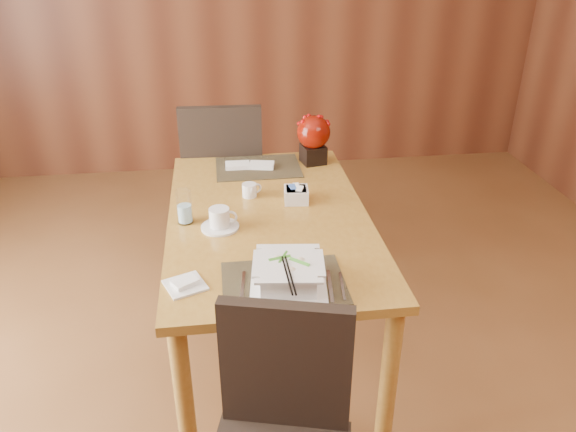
{
  "coord_description": "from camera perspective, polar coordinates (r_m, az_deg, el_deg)",
  "views": [
    {
      "loc": [
        -0.21,
        -1.64,
        1.93
      ],
      "look_at": [
        0.06,
        0.35,
        0.87
      ],
      "focal_mm": 35.0,
      "sensor_mm": 36.0,
      "label": 1
    }
  ],
  "objects": [
    {
      "name": "soup_setting",
      "position": [
        2.02,
        0.04,
        -6.06
      ],
      "size": [
        0.3,
        0.3,
        0.11
      ],
      "rotation": [
        0.0,
        0.0,
        -0.12
      ],
      "color": "silver",
      "rests_on": "dining_table"
    },
    {
      "name": "placemat_far",
      "position": [
        3.04,
        -3.06,
        4.96
      ],
      "size": [
        0.45,
        0.33,
        0.01
      ],
      "primitive_type": "cube",
      "color": "black",
      "rests_on": "dining_table"
    },
    {
      "name": "placemat_near",
      "position": [
        2.07,
        -0.44,
        -6.8
      ],
      "size": [
        0.45,
        0.33,
        0.01
      ],
      "primitive_type": "cube",
      "color": "black",
      "rests_on": "dining_table"
    },
    {
      "name": "far_chair",
      "position": [
        3.41,
        -6.54,
        4.29
      ],
      "size": [
        0.5,
        0.51,
        1.03
      ],
      "rotation": [
        0.0,
        0.0,
        3.09
      ],
      "color": "black",
      "rests_on": "ground"
    },
    {
      "name": "berry_decor",
      "position": [
        3.06,
        2.61,
        8.07
      ],
      "size": [
        0.18,
        0.18,
        0.27
      ],
      "rotation": [
        0.0,
        0.0,
        0.21
      ],
      "color": "black",
      "rests_on": "dining_table"
    },
    {
      "name": "sugar_caddy",
      "position": [
        2.65,
        0.84,
        2.16
      ],
      "size": [
        0.12,
        0.12,
        0.07
      ],
      "primitive_type": "cube",
      "rotation": [
        0.0,
        0.0,
        -0.09
      ],
      "color": "silver",
      "rests_on": "dining_table"
    },
    {
      "name": "creamer_jug",
      "position": [
        2.71,
        -3.95,
        2.63
      ],
      "size": [
        0.11,
        0.11,
        0.06
      ],
      "primitive_type": null,
      "rotation": [
        0.0,
        0.0,
        0.3
      ],
      "color": "silver",
      "rests_on": "dining_table"
    },
    {
      "name": "coffee_cup",
      "position": [
        2.43,
        -6.96,
        -0.39
      ],
      "size": [
        0.17,
        0.17,
        0.09
      ],
      "rotation": [
        0.0,
        0.0,
        -0.18
      ],
      "color": "silver",
      "rests_on": "dining_table"
    },
    {
      "name": "bread_plate",
      "position": [
        2.09,
        -10.4,
        -6.92
      ],
      "size": [
        0.18,
        0.18,
        0.01
      ],
      "primitive_type": "cube",
      "rotation": [
        0.0,
        0.0,
        0.39
      ],
      "color": "silver",
      "rests_on": "dining_table"
    },
    {
      "name": "dining_table",
      "position": [
        2.59,
        -1.96,
        -1.76
      ],
      "size": [
        0.9,
        1.5,
        0.75
      ],
      "color": "#A1742C",
      "rests_on": "ground"
    },
    {
      "name": "water_glass",
      "position": [
        2.49,
        -10.49,
        0.95
      ],
      "size": [
        0.08,
        0.08,
        0.16
      ],
      "primitive_type": "cylinder",
      "rotation": [
        0.0,
        0.0,
        0.12
      ],
      "color": "silver",
      "rests_on": "dining_table"
    },
    {
      "name": "napkins_far",
      "position": [
        3.03,
        -3.74,
        5.17
      ],
      "size": [
        0.27,
        0.12,
        0.02
      ],
      "primitive_type": null,
      "rotation": [
        0.0,
        0.0,
        -0.12
      ],
      "color": "white",
      "rests_on": "dining_table"
    }
  ]
}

